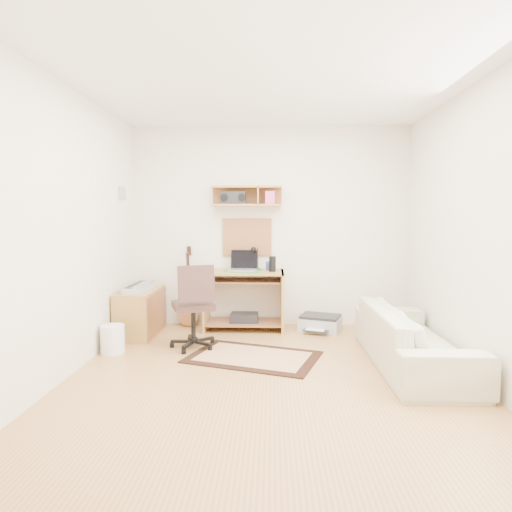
{
  "coord_description": "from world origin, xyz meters",
  "views": [
    {
      "loc": [
        0.02,
        -3.85,
        1.43
      ],
      "look_at": [
        -0.15,
        1.05,
        1.0
      ],
      "focal_mm": 31.1,
      "sensor_mm": 36.0,
      "label": 1
    }
  ],
  "objects_px": {
    "task_chair": "(193,305)",
    "desk": "(244,300)",
    "cabinet": "(141,312)",
    "sofa": "(412,328)",
    "printer": "(320,324)"
  },
  "relations": [
    {
      "from": "task_chair",
      "to": "desk",
      "type": "bearing_deg",
      "value": 38.27
    },
    {
      "from": "cabinet",
      "to": "sofa",
      "type": "xyz_separation_m",
      "value": [
        2.96,
        -1.06,
        0.09
      ]
    },
    {
      "from": "desk",
      "to": "cabinet",
      "type": "xyz_separation_m",
      "value": [
        -1.25,
        -0.28,
        -0.1
      ]
    },
    {
      "from": "cabinet",
      "to": "sofa",
      "type": "relative_size",
      "value": 0.48
    },
    {
      "from": "cabinet",
      "to": "printer",
      "type": "bearing_deg",
      "value": 6.43
    },
    {
      "from": "task_chair",
      "to": "cabinet",
      "type": "distance_m",
      "value": 0.95
    },
    {
      "from": "desk",
      "to": "printer",
      "type": "xyz_separation_m",
      "value": [
        0.97,
        -0.03,
        -0.29
      ]
    },
    {
      "from": "desk",
      "to": "cabinet",
      "type": "relative_size",
      "value": 1.11
    },
    {
      "from": "task_chair",
      "to": "sofa",
      "type": "relative_size",
      "value": 0.5
    },
    {
      "from": "task_chair",
      "to": "sofa",
      "type": "height_order",
      "value": "task_chair"
    },
    {
      "from": "desk",
      "to": "task_chair",
      "type": "distance_m",
      "value": 0.98
    },
    {
      "from": "desk",
      "to": "sofa",
      "type": "xyz_separation_m",
      "value": [
        1.71,
        -1.34,
        -0.01
      ]
    },
    {
      "from": "desk",
      "to": "printer",
      "type": "height_order",
      "value": "desk"
    },
    {
      "from": "sofa",
      "to": "printer",
      "type": "bearing_deg",
      "value": 29.48
    },
    {
      "from": "task_chair",
      "to": "printer",
      "type": "xyz_separation_m",
      "value": [
        1.47,
        0.8,
        -0.38
      ]
    }
  ]
}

